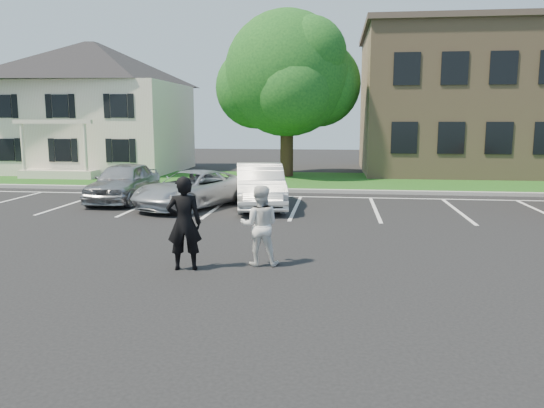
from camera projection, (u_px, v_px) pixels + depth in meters
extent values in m
plane|color=black|center=(266.00, 270.00, 11.09)|extent=(90.00, 90.00, 0.00)
cube|color=gray|center=(303.00, 191.00, 22.83)|extent=(40.00, 0.30, 0.15)
cube|color=#1C4517|center=(308.00, 181.00, 26.76)|extent=(44.00, 8.00, 0.08)
cube|color=silver|center=(4.00, 202.00, 20.26)|extent=(0.12, 5.20, 0.01)
cube|color=silver|center=(73.00, 203.00, 19.93)|extent=(0.12, 5.20, 0.01)
cube|color=silver|center=(145.00, 205.00, 19.59)|extent=(0.12, 5.20, 0.01)
cube|color=silver|center=(219.00, 206.00, 19.26)|extent=(0.12, 5.20, 0.01)
cube|color=silver|center=(296.00, 208.00, 18.92)|extent=(0.12, 5.20, 0.01)
cube|color=silver|center=(375.00, 209.00, 18.59)|extent=(0.12, 5.20, 0.01)
cube|color=silver|center=(458.00, 211.00, 18.26)|extent=(0.12, 5.20, 0.01)
cube|color=silver|center=(543.00, 212.00, 17.92)|extent=(0.12, 5.20, 0.01)
cube|color=silver|center=(335.00, 197.00, 21.40)|extent=(34.00, 0.12, 0.01)
cube|color=beige|center=(96.00, 128.00, 31.83)|extent=(10.00, 8.00, 5.20)
pyramid|color=black|center=(92.00, 63.00, 31.22)|extent=(10.30, 8.24, 2.40)
cube|color=beige|center=(62.00, 174.00, 27.98)|extent=(4.00, 1.60, 0.50)
cylinder|color=beige|center=(23.00, 154.00, 27.42)|extent=(0.18, 0.18, 2.70)
cylinder|color=beige|center=(86.00, 154.00, 27.02)|extent=(0.18, 0.18, 2.70)
cube|color=beige|center=(52.00, 122.00, 26.96)|extent=(4.20, 0.25, 0.20)
cube|color=black|center=(63.00, 150.00, 28.06)|extent=(0.90, 0.06, 1.20)
cube|color=black|center=(60.00, 106.00, 27.70)|extent=(0.90, 0.06, 1.20)
cube|color=black|center=(51.00, 150.00, 28.14)|extent=(0.32, 0.05, 1.25)
cube|color=black|center=(75.00, 150.00, 27.98)|extent=(0.32, 0.05, 1.25)
cube|color=black|center=(404.00, 138.00, 26.80)|extent=(1.30, 0.06, 1.60)
cube|color=black|center=(407.00, 69.00, 26.26)|extent=(1.30, 0.06, 1.60)
cube|color=black|center=(451.00, 138.00, 26.52)|extent=(1.30, 0.06, 1.60)
cube|color=black|center=(455.00, 68.00, 25.98)|extent=(1.30, 0.06, 1.60)
cube|color=black|center=(499.00, 138.00, 26.25)|extent=(1.30, 0.06, 1.60)
cube|color=black|center=(504.00, 68.00, 25.71)|extent=(1.30, 0.06, 1.60)
cylinder|color=black|center=(287.00, 148.00, 28.58)|extent=(0.70, 0.70, 3.20)
sphere|color=#144318|center=(287.00, 74.00, 27.96)|extent=(6.60, 6.60, 6.60)
sphere|color=#144318|center=(318.00, 84.00, 28.54)|extent=(4.60, 4.60, 4.60)
sphere|color=#144318|center=(256.00, 88.00, 28.67)|extent=(4.40, 4.40, 4.40)
sphere|color=#144318|center=(292.00, 89.00, 26.59)|extent=(4.00, 4.00, 4.00)
sphere|color=#144318|center=(279.00, 71.00, 29.56)|extent=(4.20, 4.20, 4.20)
sphere|color=#144318|center=(309.00, 54.00, 26.80)|extent=(3.80, 3.80, 3.80)
imported|color=black|center=(184.00, 223.00, 11.02)|extent=(0.80, 0.61, 1.98)
imported|color=silver|center=(260.00, 225.00, 11.38)|extent=(0.89, 0.72, 1.74)
imported|color=#A0A1A5|center=(124.00, 182.00, 20.26)|extent=(1.83, 4.43, 1.50)
imported|color=#BABDC3|center=(192.00, 189.00, 18.93)|extent=(3.99, 5.19, 1.31)
imported|color=silver|center=(260.00, 186.00, 18.94)|extent=(2.51, 4.92, 1.55)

